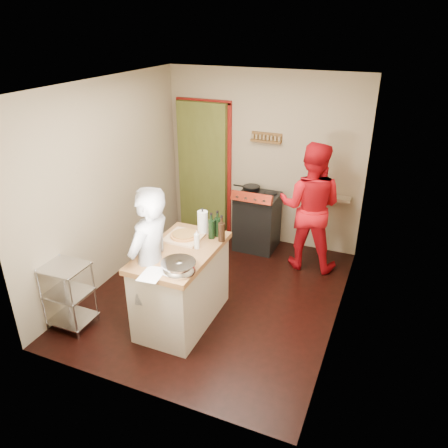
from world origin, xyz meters
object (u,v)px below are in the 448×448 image
(stove, at_px, (257,220))
(island, at_px, (182,284))
(wire_shelving, at_px, (68,293))
(person_stripe, at_px, (151,265))
(person_red, at_px, (310,207))

(stove, relative_size, island, 0.75)
(wire_shelving, xyz_separation_m, island, (1.13, 0.59, 0.05))
(stove, xyz_separation_m, wire_shelving, (-1.33, -2.62, -0.01))
(stove, xyz_separation_m, person_stripe, (-0.38, -2.37, 0.43))
(person_red, bearing_deg, person_stripe, 58.58)
(wire_shelving, relative_size, person_stripe, 0.46)
(stove, relative_size, person_stripe, 0.57)
(island, bearing_deg, stove, 84.36)
(stove, bearing_deg, wire_shelving, -116.85)
(person_red, bearing_deg, stove, -17.26)
(stove, distance_m, wire_shelving, 2.94)
(island, relative_size, person_red, 0.75)
(wire_shelving, bearing_deg, stove, 63.15)
(stove, bearing_deg, person_stripe, -99.13)
(stove, height_order, wire_shelving, stove)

